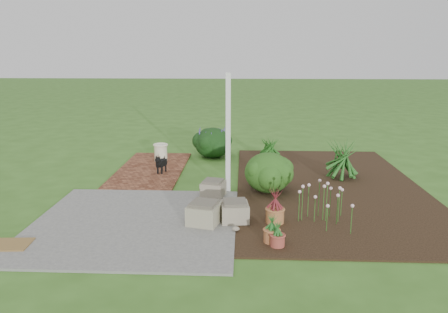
{
  "coord_description": "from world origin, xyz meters",
  "views": [
    {
      "loc": [
        0.62,
        -8.76,
        2.91
      ],
      "look_at": [
        0.2,
        0.4,
        0.7
      ],
      "focal_mm": 35.0,
      "sensor_mm": 36.0,
      "label": 1
    }
  ],
  "objects_px": {
    "cream_ceramic_urn": "(161,153)",
    "stone_trough_near": "(204,214)",
    "black_dog": "(161,163)",
    "evergreen_shrub": "(268,171)"
  },
  "relations": [
    {
      "from": "stone_trough_near",
      "to": "black_dog",
      "type": "xyz_separation_m",
      "value": [
        -1.33,
        3.13,
        0.09
      ]
    },
    {
      "from": "stone_trough_near",
      "to": "black_dog",
      "type": "distance_m",
      "value": 3.4
    },
    {
      "from": "stone_trough_near",
      "to": "evergreen_shrub",
      "type": "xyz_separation_m",
      "value": [
        1.19,
        1.89,
        0.25
      ]
    },
    {
      "from": "cream_ceramic_urn",
      "to": "evergreen_shrub",
      "type": "relative_size",
      "value": 0.46
    },
    {
      "from": "stone_trough_near",
      "to": "black_dog",
      "type": "bearing_deg",
      "value": 113.02
    },
    {
      "from": "stone_trough_near",
      "to": "evergreen_shrub",
      "type": "height_order",
      "value": "evergreen_shrub"
    },
    {
      "from": "stone_trough_near",
      "to": "evergreen_shrub",
      "type": "relative_size",
      "value": 0.5
    },
    {
      "from": "cream_ceramic_urn",
      "to": "stone_trough_near",
      "type": "bearing_deg",
      "value": -70.15
    },
    {
      "from": "black_dog",
      "to": "cream_ceramic_urn",
      "type": "height_order",
      "value": "cream_ceramic_urn"
    },
    {
      "from": "black_dog",
      "to": "cream_ceramic_urn",
      "type": "xyz_separation_m",
      "value": [
        -0.22,
        1.17,
        -0.03
      ]
    }
  ]
}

